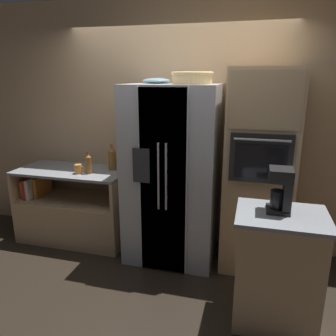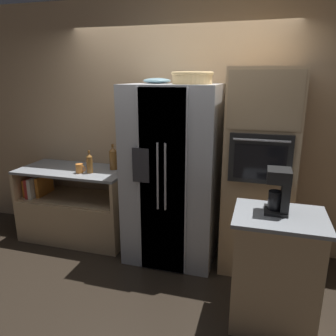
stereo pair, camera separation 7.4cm
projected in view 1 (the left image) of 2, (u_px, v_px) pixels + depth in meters
ground_plane at (166, 255)px, 3.73m from camera, size 20.00×20.00×0.00m
wall_back at (177, 126)px, 3.79m from camera, size 12.00×0.06×2.80m
counter_left at (75, 213)px, 4.05m from camera, size 1.31×0.66×0.89m
refrigerator at (173, 174)px, 3.51m from camera, size 0.95×0.81×1.89m
wall_oven at (259, 172)px, 3.32m from camera, size 0.67×0.74×2.04m
island_counter at (277, 269)px, 2.61m from camera, size 0.69×0.56×0.95m
wicker_basket at (192, 77)px, 3.13m from camera, size 0.41×0.41×0.12m
fruit_bowl at (156, 81)px, 3.36m from camera, size 0.28×0.28×0.06m
bottle_tall at (112, 158)px, 3.86m from camera, size 0.09×0.09×0.30m
bottle_short at (88, 163)px, 3.71m from camera, size 0.07×0.07×0.26m
mug at (78, 169)px, 3.72m from camera, size 0.12×0.08×0.11m
coffee_maker at (283, 188)px, 2.48m from camera, size 0.17×0.20×0.34m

